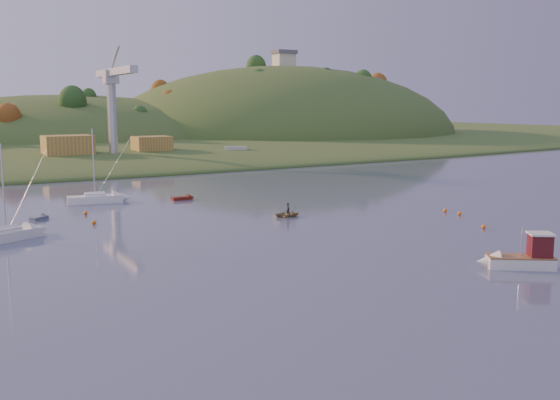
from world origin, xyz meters
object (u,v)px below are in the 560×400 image
sailboat_far (95,198)px  red_tender (186,198)px  sailboat_near (6,234)px  canoe (288,214)px  grey_dinghy (42,217)px  fishing_boat (516,258)px

sailboat_far → red_tender: (12.85, -3.79, -0.46)m
sailboat_near → canoe: size_ratio=3.22×
sailboat_near → red_tender: (27.68, 17.49, -0.43)m
canoe → grey_dinghy: 31.43m
sailboat_near → canoe: sailboat_near is taller
sailboat_far → canoe: sailboat_far is taller
sailboat_near → grey_dinghy: bearing=38.7°
sailboat_near → sailboat_far: 25.94m
fishing_boat → canoe: bearing=-47.4°
fishing_boat → red_tender: bearing=-44.0°
sailboat_near → canoe: (33.50, -3.10, -0.36)m
canoe → red_tender: size_ratio=0.89×
sailboat_far → red_tender: bearing=-6.4°
canoe → red_tender: 21.40m
fishing_boat → sailboat_near: bearing=-7.9°
fishing_boat → sailboat_far: bearing=-32.7°
canoe → grey_dinghy: grey_dinghy is taller
sailboat_near → canoe: bearing=-30.4°
sailboat_near → sailboat_far: (14.83, 21.28, 0.03)m
red_tender → grey_dinghy: bearing=-163.9°
sailboat_far → canoe: (18.67, -24.39, -0.38)m
red_tender → grey_dinghy: red_tender is taller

